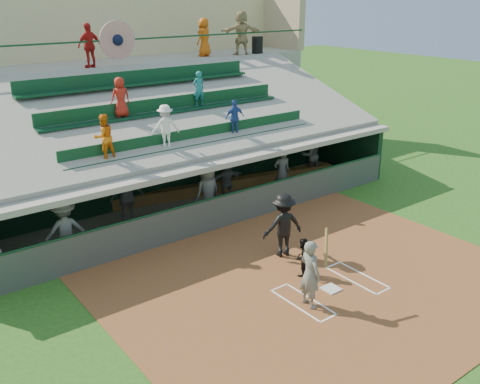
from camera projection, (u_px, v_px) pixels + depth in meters
ground at (331, 290)px, 14.09m from camera, size 100.00×100.00×0.00m
dirt_slab at (318, 282)px, 14.46m from camera, size 11.00×9.00×0.02m
home_plate at (331, 289)px, 14.08m from camera, size 0.43×0.43×0.03m
batters_box_chalk at (331, 289)px, 14.08m from camera, size 2.65×1.85×0.01m
dugout_floor at (193, 211)px, 19.12m from camera, size 16.00×3.50×0.04m
concourse_slab at (108, 116)px, 23.35m from camera, size 20.00×3.00×4.60m
grandstand at (140, 130)px, 21.13m from camera, size 20.40×10.40×7.80m
batter_at_plate at (310, 273)px, 13.07m from camera, size 0.86×0.75×1.95m
catcher at (302, 257)px, 14.61m from camera, size 0.60×0.50×1.10m
home_umpire at (283, 225)px, 15.62m from camera, size 1.38×0.99×1.93m
dugout_bench at (176, 194)px, 20.13m from camera, size 13.81×2.97×0.42m
dugout_player_a at (65, 230)px, 15.29m from camera, size 1.29×0.85×1.88m
dugout_player_b at (127, 198)px, 17.58m from camera, size 1.19×0.60×1.95m
dugout_player_c at (208, 191)px, 18.20m from camera, size 1.01×0.72×1.95m
dugout_player_d at (226, 179)px, 20.00m from camera, size 1.48×0.60×1.55m
dugout_player_e at (282, 172)px, 20.29m from camera, size 0.77×0.60×1.84m
dugout_player_f at (311, 155)px, 22.49m from camera, size 0.99×0.84×1.81m
trash_bin at (257, 45)px, 25.60m from camera, size 0.53×0.53×0.80m
concourse_staff_a at (89, 45)px, 20.58m from camera, size 1.04×0.58×1.69m
concourse_staff_b at (204, 37)px, 24.34m from camera, size 0.97×0.81×1.69m
concourse_staff_c at (241, 33)px, 24.81m from camera, size 1.94×1.32×2.01m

